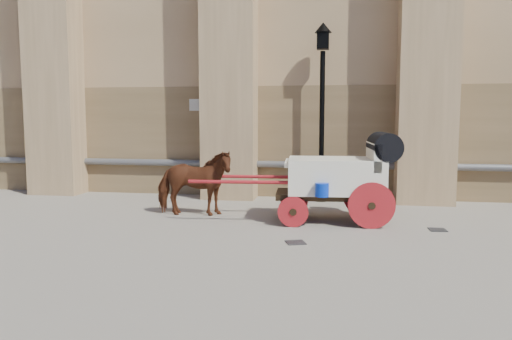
# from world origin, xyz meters

# --- Properties ---
(ground) EXTENTS (90.00, 90.00, 0.00)m
(ground) POSITION_xyz_m (0.00, 0.00, 0.00)
(ground) COLOR gray
(ground) RESTS_ON ground
(horse) EXTENTS (1.78, 0.92, 1.46)m
(horse) POSITION_xyz_m (-1.26, 1.11, 0.73)
(horse) COLOR brown
(horse) RESTS_ON ground
(carriage) EXTENTS (4.32, 1.60, 1.86)m
(carriage) POSITION_xyz_m (1.96, 1.01, 1.00)
(carriage) COLOR black
(carriage) RESTS_ON ground
(street_lamp) EXTENTS (0.42, 0.42, 4.53)m
(street_lamp) POSITION_xyz_m (1.43, 3.51, 2.42)
(street_lamp) COLOR black
(street_lamp) RESTS_ON ground
(drain_grate_near) EXTENTS (0.41, 0.41, 0.01)m
(drain_grate_near) POSITION_xyz_m (1.16, -0.92, 0.01)
(drain_grate_near) COLOR black
(drain_grate_near) RESTS_ON ground
(drain_grate_far) EXTENTS (0.34, 0.34, 0.01)m
(drain_grate_far) POSITION_xyz_m (3.78, 0.50, 0.01)
(drain_grate_far) COLOR black
(drain_grate_far) RESTS_ON ground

